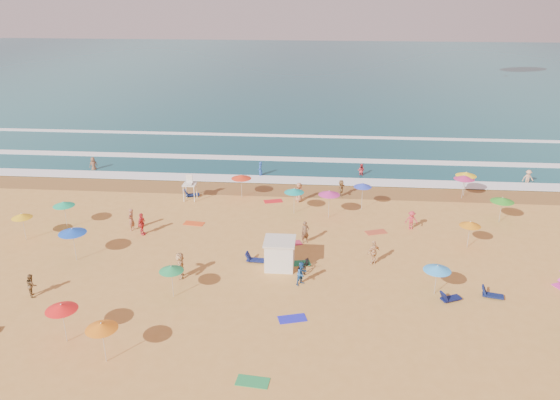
{
  "coord_description": "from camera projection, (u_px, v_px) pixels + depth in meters",
  "views": [
    {
      "loc": [
        4.7,
        -37.41,
        19.11
      ],
      "look_at": [
        1.1,
        6.0,
        1.5
      ],
      "focal_mm": 35.0,
      "sensor_mm": 36.0,
      "label": 1
    }
  ],
  "objects": [
    {
      "name": "wet_sand",
      "position": [
        274.0,
        189.0,
        53.64
      ],
      "size": [
        220.0,
        220.0,
        0.0
      ],
      "primitive_type": "plane",
      "color": "olive",
      "rests_on": "ground"
    },
    {
      "name": "ground",
      "position": [
        259.0,
        247.0,
        42.09
      ],
      "size": [
        220.0,
        220.0,
        0.0
      ],
      "primitive_type": "plane",
      "color": "gold",
      "rests_on": "ground"
    },
    {
      "name": "towels",
      "position": [
        244.0,
        259.0,
        40.14
      ],
      "size": [
        48.04,
        25.7,
        0.03
      ],
      "color": "#B7162D",
      "rests_on": "ground"
    },
    {
      "name": "cabana_roof",
      "position": [
        280.0,
        241.0,
        38.34
      ],
      "size": [
        2.2,
        2.2,
        0.12
      ],
      "primitive_type": "cube",
      "color": "silver",
      "rests_on": "cabana"
    },
    {
      "name": "loungers",
      "position": [
        351.0,
        268.0,
        38.67
      ],
      "size": [
        51.92,
        23.42,
        0.34
      ],
      "color": "#0F1D4B",
      "rests_on": "ground"
    },
    {
      "name": "surf_foam",
      "position": [
        282.0,
        161.0,
        61.75
      ],
      "size": [
        200.0,
        18.7,
        0.05
      ],
      "color": "white",
      "rests_on": "ground"
    },
    {
      "name": "cabana",
      "position": [
        280.0,
        254.0,
        38.73
      ],
      "size": [
        2.0,
        2.0,
        2.0
      ],
      "primitive_type": "cube",
      "color": "silver",
      "rests_on": "ground"
    },
    {
      "name": "beachgoers",
      "position": [
        267.0,
        216.0,
        45.59
      ],
      "size": [
        48.0,
        26.34,
        2.15
      ],
      "color": "#A1644A",
      "rests_on": "ground"
    },
    {
      "name": "ocean",
      "position": [
        304.0,
        74.0,
        119.7
      ],
      "size": [
        220.0,
        140.0,
        0.18
      ],
      "primitive_type": "cube",
      "color": "#0C4756",
      "rests_on": "ground"
    },
    {
      "name": "beach_umbrellas",
      "position": [
        306.0,
        217.0,
        41.9
      ],
      "size": [
        40.08,
        28.36,
        0.79
      ],
      "color": "green",
      "rests_on": "ground"
    },
    {
      "name": "lifeguard_stand",
      "position": [
        190.0,
        189.0,
        50.67
      ],
      "size": [
        1.2,
        1.2,
        2.1
      ],
      "primitive_type": null,
      "color": "white",
      "rests_on": "ground"
    },
    {
      "name": "bicycle",
      "position": [
        306.0,
        264.0,
        38.5
      ],
      "size": [
        0.9,
        1.94,
        0.98
      ],
      "primitive_type": "imported",
      "rotation": [
        0.0,
        0.0,
        -0.14
      ],
      "color": "black",
      "rests_on": "ground"
    }
  ]
}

